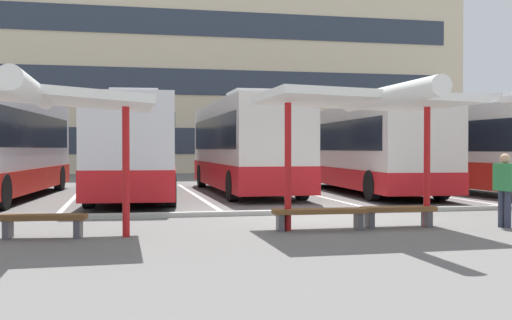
{
  "coord_description": "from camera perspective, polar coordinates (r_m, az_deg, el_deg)",
  "views": [
    {
      "loc": [
        -4.76,
        -14.58,
        1.7
      ],
      "look_at": [
        -0.98,
        2.97,
        1.37
      ],
      "focal_mm": 43.99,
      "sensor_mm": 36.0,
      "label": 1
    }
  ],
  "objects": [
    {
      "name": "bench_2",
      "position": [
        13.86,
        12.83,
        -4.63
      ],
      "size": [
        1.62,
        0.48,
        0.45
      ],
      "color": "brown",
      "rests_on": "ground"
    },
    {
      "name": "coach_bus_4",
      "position": [
        25.3,
        19.22,
        0.86
      ],
      "size": [
        3.29,
        12.4,
        3.59
      ],
      "color": "silver",
      "rests_on": "ground"
    },
    {
      "name": "coach_bus_3",
      "position": [
        24.67,
        9.95,
        1.0
      ],
      "size": [
        3.13,
        11.34,
        3.62
      ],
      "color": "silver",
      "rests_on": "ground"
    },
    {
      "name": "lane_stripe_3",
      "position": [
        23.55,
        4.89,
        -3.09
      ],
      "size": [
        0.16,
        14.0,
        0.01
      ],
      "primitive_type": "cube",
      "color": "white",
      "rests_on": "ground"
    },
    {
      "name": "coach_bus_1",
      "position": [
        22.52,
        -10.67,
        0.92
      ],
      "size": [
        3.47,
        11.82,
        3.6
      ],
      "color": "silver",
      "rests_on": "ground"
    },
    {
      "name": "bench_0",
      "position": [
        12.59,
        -18.79,
        -5.24
      ],
      "size": [
        1.65,
        0.63,
        0.45
      ],
      "color": "brown",
      "rests_on": "ground"
    },
    {
      "name": "waiting_shelter_0",
      "position": [
        12.1,
        -19.1,
        5.39
      ],
      "size": [
        4.08,
        4.86,
        2.91
      ],
      "color": "red",
      "rests_on": "ground"
    },
    {
      "name": "lane_stripe_5",
      "position": [
        27.26,
        22.23,
        -2.6
      ],
      "size": [
        0.16,
        14.0,
        0.01
      ],
      "primitive_type": "cube",
      "color": "white",
      "rests_on": "ground"
    },
    {
      "name": "bench_1",
      "position": [
        13.13,
        5.82,
        -4.89
      ],
      "size": [
        2.0,
        0.55,
        0.45
      ],
      "color": "brown",
      "rests_on": "ground"
    },
    {
      "name": "lane_stripe_2",
      "position": [
        22.67,
        -5.44,
        -3.25
      ],
      "size": [
        0.16,
        14.0,
        0.01
      ],
      "primitive_type": "cube",
      "color": "white",
      "rests_on": "ground"
    },
    {
      "name": "coach_bus_2",
      "position": [
        24.02,
        -1.05,
        1.16
      ],
      "size": [
        2.66,
        10.84,
        3.78
      ],
      "color": "silver",
      "rests_on": "ground"
    },
    {
      "name": "lane_stripe_4",
      "position": [
        25.12,
        14.2,
        -2.86
      ],
      "size": [
        0.16,
        14.0,
        0.01
      ],
      "primitive_type": "cube",
      "color": "white",
      "rests_on": "ground"
    },
    {
      "name": "terminal_building",
      "position": [
        51.58,
        -6.77,
        10.5
      ],
      "size": [
        41.2,
        14.98,
        23.1
      ],
      "color": "beige",
      "rests_on": "ground"
    },
    {
      "name": "ground_plane",
      "position": [
        15.43,
        5.92,
        -5.28
      ],
      "size": [
        160.0,
        160.0,
        0.0
      ],
      "primitive_type": "plane",
      "color": "slate"
    },
    {
      "name": "platform_kerb",
      "position": [
        16.34,
        4.87,
        -4.71
      ],
      "size": [
        44.0,
        0.24,
        0.12
      ],
      "primitive_type": "cube",
      "color": "#ADADA8",
      "rests_on": "ground"
    },
    {
      "name": "waiting_passenger_2",
      "position": [
        14.49,
        21.68,
        -2.14
      ],
      "size": [
        0.36,
        0.51,
        1.59
      ],
      "color": "#33384C",
      "rests_on": "ground"
    },
    {
      "name": "coach_bus_0",
      "position": [
        22.83,
        -22.28,
        1.15
      ],
      "size": [
        3.64,
        11.66,
        3.79
      ],
      "color": "silver",
      "rests_on": "ground"
    },
    {
      "name": "lane_stripe_1",
      "position": [
        22.58,
        -16.22,
        -3.3
      ],
      "size": [
        0.16,
        14.0,
        0.01
      ],
      "primitive_type": "cube",
      "color": "white",
      "rests_on": "ground"
    },
    {
      "name": "waiting_shelter_1",
      "position": [
        13.22,
        9.83,
        5.24
      ],
      "size": [
        4.13,
        5.08,
        2.88
      ],
      "color": "red",
      "rests_on": "ground"
    }
  ]
}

